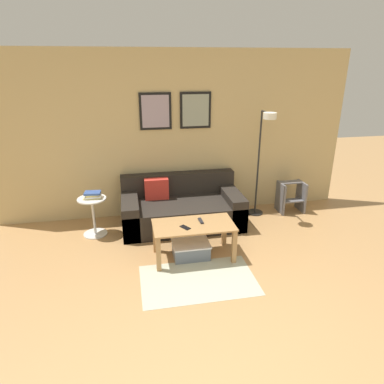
{
  "coord_description": "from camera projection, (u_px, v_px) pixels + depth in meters",
  "views": [
    {
      "loc": [
        -0.73,
        -2.03,
        2.37
      ],
      "look_at": [
        0.01,
        1.84,
        0.85
      ],
      "focal_mm": 32.0,
      "sensor_mm": 36.0,
      "label": 1
    }
  ],
  "objects": [
    {
      "name": "ground_plane",
      "position": [
        232.0,
        365.0,
        2.84
      ],
      "size": [
        16.0,
        16.0,
        0.0
      ],
      "primitive_type": "plane",
      "color": "tan"
    },
    {
      "name": "wall_back",
      "position": [
        175.0,
        135.0,
        5.32
      ],
      "size": [
        5.6,
        0.09,
        2.55
      ],
      "color": "tan",
      "rests_on": "ground_plane"
    },
    {
      "name": "area_rug",
      "position": [
        198.0,
        280.0,
        3.95
      ],
      "size": [
        1.32,
        0.82,
        0.01
      ],
      "primitive_type": "cube",
      "color": "#B2B79E",
      "rests_on": "ground_plane"
    },
    {
      "name": "couch",
      "position": [
        181.0,
        208.0,
        5.24
      ],
      "size": [
        1.79,
        0.94,
        0.72
      ],
      "color": "#28231E",
      "rests_on": "ground_plane"
    },
    {
      "name": "coffee_table",
      "position": [
        194.0,
        231.0,
        4.29
      ],
      "size": [
        1.01,
        0.52,
        0.46
      ],
      "color": "#AD7F4C",
      "rests_on": "ground_plane"
    },
    {
      "name": "storage_bin",
      "position": [
        191.0,
        249.0,
        4.4
      ],
      "size": [
        0.47,
        0.36,
        0.2
      ],
      "color": "slate",
      "rests_on": "ground_plane"
    },
    {
      "name": "floor_lamp",
      "position": [
        263.0,
        151.0,
        5.15
      ],
      "size": [
        0.26,
        0.52,
        1.69
      ],
      "color": "black",
      "rests_on": "ground_plane"
    },
    {
      "name": "side_table",
      "position": [
        93.0,
        213.0,
        4.87
      ],
      "size": [
        0.4,
        0.4,
        0.56
      ],
      "color": "silver",
      "rests_on": "ground_plane"
    },
    {
      "name": "book_stack",
      "position": [
        93.0,
        195.0,
        4.79
      ],
      "size": [
        0.25,
        0.19,
        0.09
      ],
      "color": "#D8C666",
      "rests_on": "side_table"
    },
    {
      "name": "remote_control",
      "position": [
        201.0,
        221.0,
        4.32
      ],
      "size": [
        0.05,
        0.15,
        0.02
      ],
      "primitive_type": "cube",
      "rotation": [
        0.0,
        0.0,
        0.05
      ],
      "color": "#232328",
      "rests_on": "coffee_table"
    },
    {
      "name": "cell_phone",
      "position": [
        185.0,
        227.0,
        4.17
      ],
      "size": [
        0.13,
        0.15,
        0.01
      ],
      "primitive_type": "cube",
      "rotation": [
        0.0,
        0.0,
        0.57
      ],
      "color": "black",
      "rests_on": "coffee_table"
    },
    {
      "name": "step_stool",
      "position": [
        291.0,
        196.0,
        5.67
      ],
      "size": [
        0.4,
        0.33,
        0.5
      ],
      "color": "slate",
      "rests_on": "ground_plane"
    }
  ]
}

